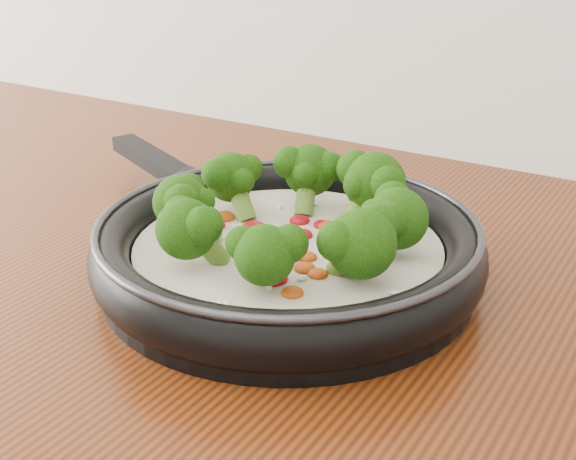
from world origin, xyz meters
The scene contains 1 object.
skillet centered at (0.12, 1.08, 0.94)m, with size 0.58×0.46×0.10m.
Camera 1 is at (0.44, 0.56, 1.22)m, focal length 46.78 mm.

